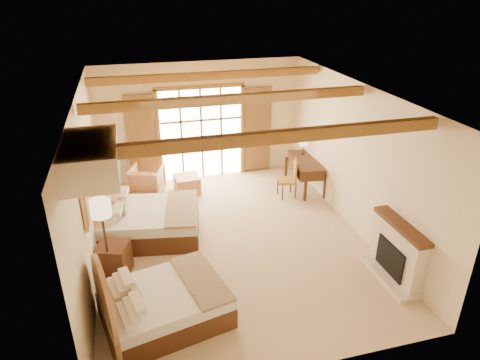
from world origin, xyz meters
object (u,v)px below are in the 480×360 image
object	(u,v)px
armchair	(147,181)
desk	(305,173)
bed_near	(156,302)
bed_far	(141,220)
nightstand	(114,260)

from	to	relation	value
armchair	desk	distance (m)	4.14
bed_near	bed_far	world-z (taller)	bed_far
bed_near	bed_far	bearing A→B (deg)	78.78
bed_near	nightstand	world-z (taller)	bed_near
nightstand	armchair	distance (m)	3.37
bed_near	nightstand	bearing A→B (deg)	101.69
bed_far	bed_near	bearing A→B (deg)	-78.69
armchair	bed_near	bearing A→B (deg)	107.78
bed_near	bed_far	xyz separation A→B (m)	(-0.07, 2.66, 0.04)
bed_far	desk	bearing A→B (deg)	27.03
bed_far	armchair	world-z (taller)	bed_far
bed_far	nightstand	world-z (taller)	bed_far
bed_near	desk	bearing A→B (deg)	30.53
bed_near	desk	world-z (taller)	bed_near
bed_near	armchair	world-z (taller)	bed_near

